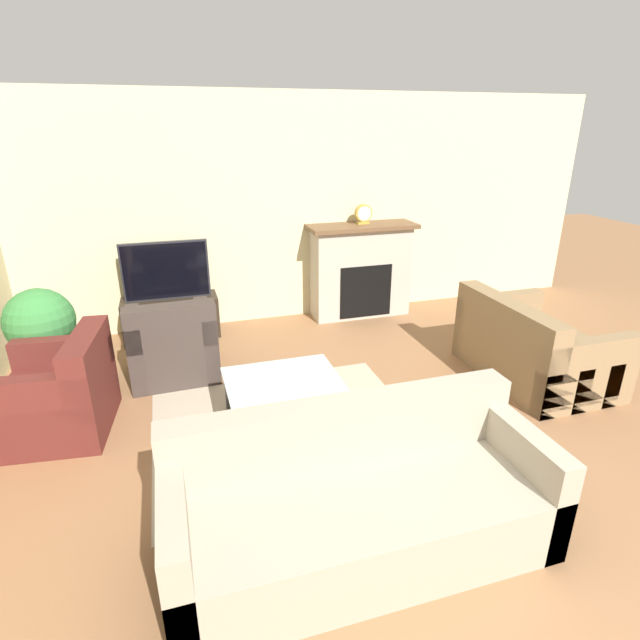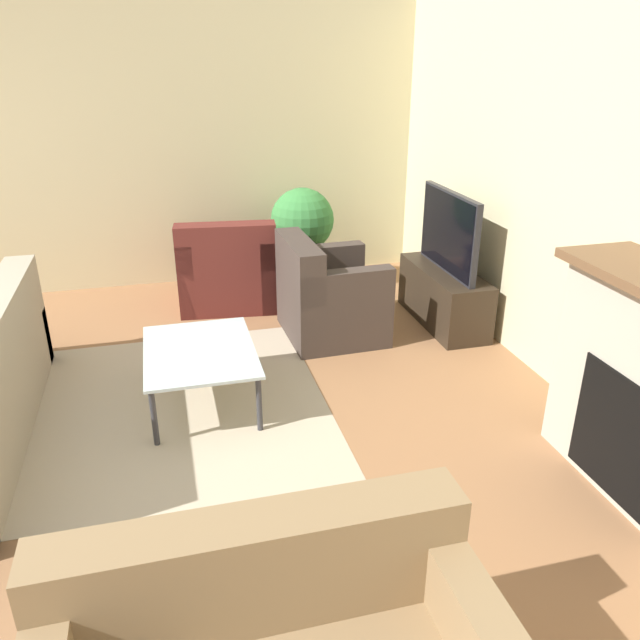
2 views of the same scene
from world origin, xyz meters
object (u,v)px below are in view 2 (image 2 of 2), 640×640
Objects in this scene: armchair_accent at (328,300)px; coffee_table at (200,355)px; armchair_by_window at (228,272)px; potted_plant at (302,225)px; tv at (449,232)px.

armchair_accent is 1.38m from coffee_table.
potted_plant reaches higher than armchair_by_window.
armchair_by_window is 0.85m from potted_plant.
armchair_accent is 0.84× the size of potted_plant.
tv is at bearing 158.93° from armchair_by_window.
coffee_table is (0.83, -2.11, -0.45)m from tv.
armchair_by_window is 1.77m from coffee_table.
tv is 1.49m from potted_plant.
armchair_accent is at bearing -2.59° from potted_plant.
potted_plant is (-0.22, 0.75, 0.34)m from armchair_by_window.
armchair_by_window is 1.13m from armchair_accent.
coffee_table is (1.73, -0.39, 0.05)m from armchair_by_window.
tv reaches higher than armchair_accent.
armchair_accent is at bearing 134.75° from armchair_by_window.
armchair_by_window is 1.01× the size of coffee_table.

